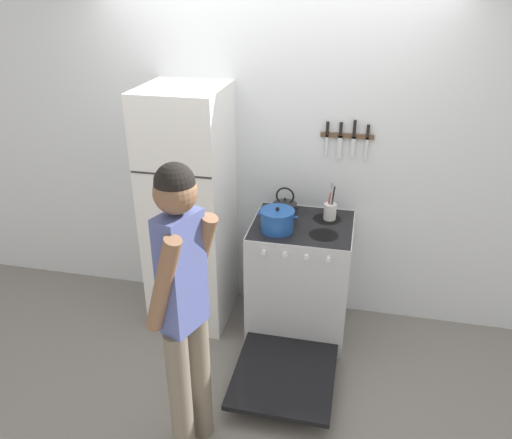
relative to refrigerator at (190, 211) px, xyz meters
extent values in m
plane|color=slate|center=(0.56, 0.31, -0.93)|extent=(14.00, 14.00, 0.00)
cube|color=silver|center=(0.56, 0.34, 0.34)|extent=(10.00, 0.06, 2.55)
cube|color=white|center=(0.00, 0.00, 0.00)|extent=(0.58, 0.62, 1.86)
cube|color=#2D2D2D|center=(0.00, -0.31, 0.41)|extent=(0.57, 0.01, 0.01)
cylinder|color=#B2B5BA|center=(0.18, -0.33, -0.11)|extent=(0.02, 0.02, 0.60)
cube|color=silver|center=(0.86, -0.01, -0.47)|extent=(0.73, 0.64, 0.91)
cube|color=black|center=(0.86, -0.01, -0.03)|extent=(0.72, 0.63, 0.02)
cube|color=black|center=(0.86, -0.31, -0.48)|extent=(0.63, 0.05, 0.69)
cylinder|color=black|center=(0.70, -0.14, -0.02)|extent=(0.21, 0.21, 0.01)
cylinder|color=black|center=(1.03, -0.14, -0.02)|extent=(0.21, 0.21, 0.01)
cylinder|color=black|center=(0.70, 0.12, -0.02)|extent=(0.21, 0.21, 0.01)
cylinder|color=black|center=(1.03, 0.12, -0.02)|extent=(0.21, 0.21, 0.01)
cylinder|color=silver|center=(0.64, -0.35, -0.09)|extent=(0.04, 0.02, 0.04)
cylinder|color=silver|center=(0.79, -0.35, -0.09)|extent=(0.04, 0.02, 0.04)
cylinder|color=silver|center=(0.94, -0.35, -0.09)|extent=(0.04, 0.02, 0.04)
cylinder|color=silver|center=(1.08, -0.35, -0.09)|extent=(0.04, 0.02, 0.04)
cube|color=black|center=(0.86, -0.70, -0.81)|extent=(0.67, 0.73, 0.04)
cube|color=#99999E|center=(0.86, -0.09, -0.52)|extent=(0.59, 0.35, 0.01)
cylinder|color=#1E4C9E|center=(0.70, -0.14, 0.05)|extent=(0.23, 0.23, 0.14)
cylinder|color=#1E4C9E|center=(0.70, -0.14, 0.13)|extent=(0.24, 0.24, 0.02)
sphere|color=black|center=(0.70, -0.14, 0.15)|extent=(0.03, 0.03, 0.03)
cylinder|color=#1E4C9E|center=(0.57, -0.14, 0.10)|extent=(0.03, 0.02, 0.02)
cylinder|color=#1E4C9E|center=(0.83, -0.14, 0.10)|extent=(0.03, 0.02, 0.02)
cylinder|color=black|center=(0.71, 0.12, 0.03)|extent=(0.18, 0.18, 0.10)
cone|color=black|center=(0.71, 0.12, 0.09)|extent=(0.17, 0.17, 0.02)
sphere|color=black|center=(0.71, 0.12, 0.12)|extent=(0.02, 0.02, 0.02)
cone|color=black|center=(0.79, 0.12, 0.04)|extent=(0.10, 0.03, 0.08)
torus|color=black|center=(0.71, 0.12, 0.14)|extent=(0.14, 0.01, 0.14)
cylinder|color=silver|center=(1.05, 0.12, 0.04)|extent=(0.09, 0.09, 0.12)
cylinder|color=#9E7547|center=(1.05, 0.14, 0.13)|extent=(0.02, 0.02, 0.25)
cylinder|color=#232326|center=(1.06, 0.12, 0.13)|extent=(0.03, 0.02, 0.24)
cylinder|color=#B2B5BA|center=(1.05, 0.10, 0.13)|extent=(0.03, 0.04, 0.25)
cylinder|color=#4C4C51|center=(1.04, 0.13, 0.10)|extent=(0.03, 0.02, 0.19)
cylinder|color=#C63D33|center=(1.03, 0.13, 0.10)|extent=(0.03, 0.02, 0.19)
cylinder|color=#6B6051|center=(0.37, -1.32, -0.49)|extent=(0.13, 0.13, 0.87)
cylinder|color=#6B6051|center=(0.43, -1.15, -0.49)|extent=(0.13, 0.13, 0.87)
cube|color=#4C5693|center=(0.40, -1.24, 0.27)|extent=(0.21, 0.28, 0.65)
cylinder|color=brown|center=(0.36, -1.36, 0.27)|extent=(0.28, 0.17, 0.58)
cylinder|color=brown|center=(0.45, -1.11, 0.27)|extent=(0.28, 0.17, 0.58)
sphere|color=brown|center=(0.40, -1.24, 0.71)|extent=(0.21, 0.21, 0.21)
sphere|color=black|center=(0.40, -1.24, 0.75)|extent=(0.19, 0.19, 0.19)
cube|color=brown|center=(1.12, 0.30, 0.57)|extent=(0.38, 0.02, 0.03)
cube|color=silver|center=(0.98, 0.29, 0.49)|extent=(0.02, 0.00, 0.16)
cube|color=black|center=(0.98, 0.29, 0.62)|extent=(0.02, 0.02, 0.10)
cube|color=silver|center=(1.07, 0.29, 0.49)|extent=(0.03, 0.00, 0.17)
cube|color=black|center=(1.07, 0.29, 0.62)|extent=(0.02, 0.02, 0.10)
cube|color=silver|center=(1.17, 0.29, 0.49)|extent=(0.03, 0.00, 0.15)
cube|color=black|center=(1.17, 0.29, 0.63)|extent=(0.02, 0.02, 0.12)
cube|color=silver|center=(1.26, 0.29, 0.48)|extent=(0.02, 0.00, 0.17)
cube|color=black|center=(1.26, 0.29, 0.62)|extent=(0.02, 0.02, 0.09)
camera|label=1|loc=(1.22, -3.23, 1.61)|focal=35.00mm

